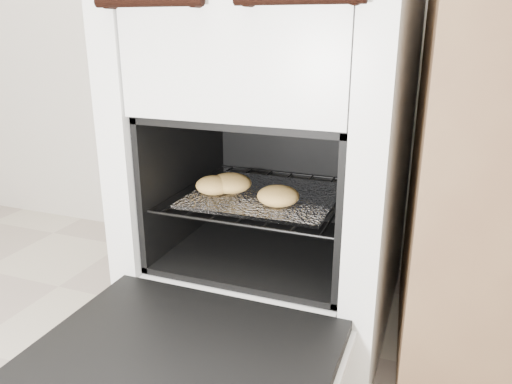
% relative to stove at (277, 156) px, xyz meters
% --- Properties ---
extents(stove, '(0.64, 0.71, 0.98)m').
position_rel_stove_xyz_m(stove, '(0.00, 0.00, 0.00)').
color(stove, silver).
rests_on(stove, ground).
extents(oven_door, '(0.57, 0.45, 0.04)m').
position_rel_stove_xyz_m(oven_door, '(0.00, -0.54, -0.27)').
color(oven_door, black).
rests_on(oven_door, stove).
extents(oven_rack, '(0.47, 0.45, 0.01)m').
position_rel_stove_xyz_m(oven_rack, '(0.00, -0.07, -0.09)').
color(oven_rack, black).
rests_on(oven_rack, stove).
extents(foil_sheet, '(0.36, 0.32, 0.01)m').
position_rel_stove_xyz_m(foil_sheet, '(0.00, -0.09, -0.08)').
color(foil_sheet, silver).
rests_on(foil_sheet, oven_rack).
extents(baked_rolls, '(0.30, 0.19, 0.05)m').
position_rel_stove_xyz_m(baked_rolls, '(-0.05, -0.13, -0.05)').
color(baked_rolls, '#DBAF57').
rests_on(baked_rolls, foil_sheet).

